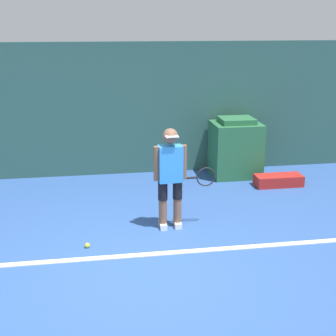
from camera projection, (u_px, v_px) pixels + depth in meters
name	position (u px, v px, depth m)	size (l,w,h in m)	color
ground_plane	(143.00, 269.00, 5.76)	(24.00, 24.00, 0.00)	#2D5193
back_wall	(121.00, 110.00, 9.07)	(24.00, 0.10, 2.57)	#2D564C
court_baseline	(140.00, 255.00, 6.10)	(21.60, 0.10, 0.01)	white
tennis_player	(171.00, 174.00, 6.71)	(0.92, 0.29, 1.50)	brown
tennis_ball	(87.00, 245.00, 6.30)	(0.07, 0.07, 0.07)	#D1E533
covered_chair	(235.00, 148.00, 9.16)	(0.93, 0.79, 1.16)	#28663D
equipment_bag	(278.00, 180.00, 8.68)	(0.88, 0.35, 0.20)	#B2231E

